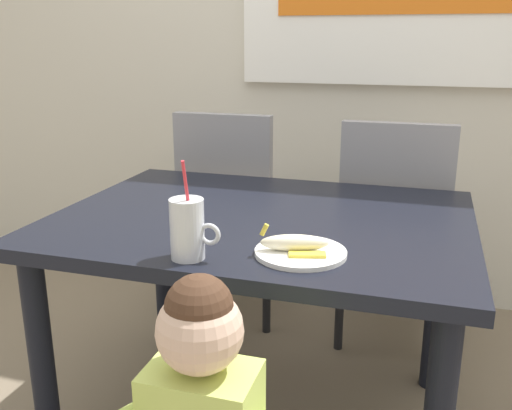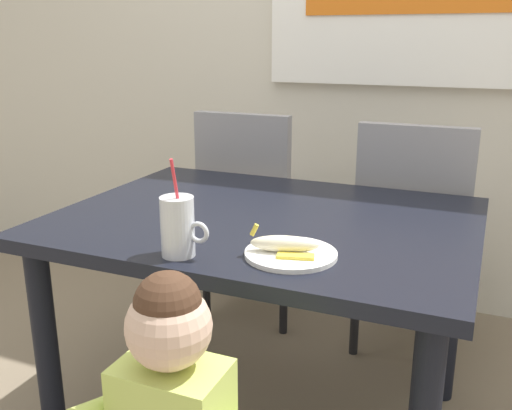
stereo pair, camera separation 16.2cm
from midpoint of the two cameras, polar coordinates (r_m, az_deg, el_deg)
The scene contains 6 objects.
dining_table at distance 1.76m, azimuth -2.04°, elevation -4.28°, with size 1.24×0.94×0.74m.
dining_chair_left at distance 2.54m, azimuth -4.19°, elevation -0.01°, with size 0.44×0.44×0.96m.
dining_chair_right at distance 2.34m, azimuth 11.76°, elevation -1.76°, with size 0.44×0.44×0.96m.
milk_cup at distance 1.40m, azimuth -10.16°, elevation -2.76°, with size 0.13×0.08×0.25m.
snack_plate at distance 1.42m, azimuth 1.22°, elevation -4.83°, with size 0.23×0.23×0.01m, color white.
peeled_banana at distance 1.41m, azimuth 0.67°, elevation -3.92°, with size 0.18×0.12×0.07m.
Camera 1 is at (0.47, -1.59, 1.26)m, focal length 40.00 mm.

